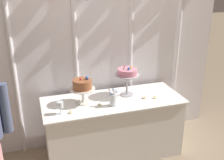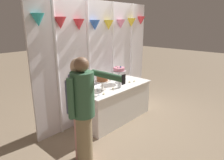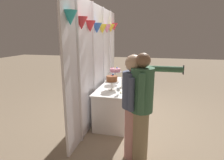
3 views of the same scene
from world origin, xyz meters
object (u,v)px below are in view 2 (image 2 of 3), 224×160
Objects in this scene: tealight_far_left at (104,94)px; guest_man_pink_jacket at (81,106)px; wine_glass at (99,90)px; cake_display_nearleft at (102,79)px; tealight_far_right at (134,81)px; tealight_near_left at (113,89)px; guest_girl_blue_dress at (84,109)px; cake_display_nearright at (119,70)px; cake_table at (115,102)px; flower_vase at (119,83)px; tealight_near_right at (129,82)px.

tealight_far_left is 0.87m from guest_man_pink_jacket.
cake_display_nearleft is at bearing 33.27° from wine_glass.
tealight_far_left is 0.85× the size of tealight_far_right.
guest_girl_blue_dress reaches higher than tealight_near_left.
cake_display_nearright is 0.53m from tealight_near_left.
cake_display_nearright reaches higher than tealight_far_right.
cake_display_nearleft is at bearing 33.04° from guest_girl_blue_dress.
guest_girl_blue_dress is (-0.86, -0.47, 0.13)m from tealight_far_left.
guest_girl_blue_dress is at bearing -155.11° from cake_table.
cake_display_nearleft is 1.58× the size of flower_vase.
tealight_far_left is 0.35m from tealight_near_left.
wine_glass is 3.03× the size of tealight_near_left.
cake_display_nearleft reaches higher than wine_glass.
cake_display_nearleft is at bearing 139.91° from tealight_near_left.
flower_vase reaches higher than tealight_far_right.
flower_vase is at bearing 15.81° from guest_man_pink_jacket.
cake_display_nearleft is 0.38m from flower_vase.
guest_girl_blue_dress reaches higher than tealight_near_right.
tealight_near_right is at bearing 161.89° from tealight_far_right.
guest_girl_blue_dress is (-1.05, -0.68, -0.08)m from cake_display_nearleft.
guest_girl_blue_dress reaches higher than wine_glass.
tealight_near_right is at bearing 4.57° from wine_glass.
tealight_near_right is 0.13m from tealight_far_right.
cake_display_nearright is 0.36m from tealight_near_right.
cake_display_nearright is at bearing 24.56° from guest_girl_blue_dress.
guest_man_pink_jacket is 0.98× the size of guest_girl_blue_dress.
cake_table is 1.05× the size of guest_girl_blue_dress.
flower_vase is at bearing -137.90° from cake_display_nearright.
tealight_near_left is at bearing -177.06° from tealight_near_right.
cake_display_nearleft is 1.25m from guest_girl_blue_dress.
guest_girl_blue_dress is at bearing -155.44° from cake_display_nearright.
guest_man_pink_jacket is at bearing -165.80° from tealight_near_right.
flower_vase is 4.20× the size of tealight_near_right.
cake_display_nearright is at bearing 19.97° from tealight_far_left.
cake_display_nearright is 1.78m from guest_girl_blue_dress.
cake_table is 0.70m from tealight_far_left.
cake_display_nearleft reaches higher than tealight_far_right.
tealight_near_left is 0.70m from tealight_far_right.
cake_display_nearright is at bearing 42.10° from flower_vase.
guest_girl_blue_dress reaches higher than tealight_far_left.
tealight_far_right is (1.14, 0.04, -0.09)m from wine_glass.
flower_vase is at bearing -28.92° from cake_display_nearleft.
cake_display_nearleft is 0.77m from tealight_near_right.
guest_girl_blue_dress is at bearing -151.69° from tealight_far_left.
cake_table is 33.98× the size of tealight_near_right.
cake_display_nearleft is at bearing 49.56° from tealight_far_left.
wine_glass is 2.86× the size of tealight_far_right.
flower_vase reaches higher than tealight_near_right.
wine_glass is 0.79m from guest_man_pink_jacket.
cake_display_nearright reaches higher than cake_display_nearleft.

